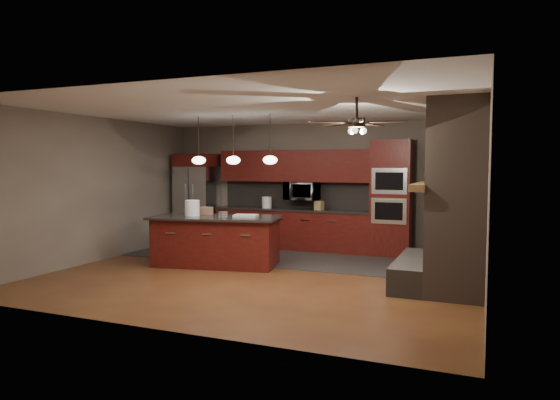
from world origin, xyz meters
The scene contains 22 objects.
ground centered at (0.00, 0.00, 0.00)m, with size 7.00×7.00×0.00m, color brown.
ceiling centered at (0.00, 0.00, 2.80)m, with size 7.00×6.00×0.02m, color white.
back_wall centered at (0.00, 3.00, 1.40)m, with size 7.00×0.02×2.80m, color slate.
right_wall centered at (3.50, 0.00, 1.40)m, with size 0.02×6.00×2.80m, color slate.
left_wall centered at (-3.50, 0.00, 1.40)m, with size 0.02×6.00×2.80m, color slate.
slate_tile_patch centered at (0.00, 1.80, 0.01)m, with size 7.00×2.40×0.01m, color #302D2B.
fireplace_column centered at (3.04, 0.40, 1.30)m, with size 1.30×2.10×2.80m.
back_cabinetry centered at (-0.48, 2.74, 0.89)m, with size 3.59×0.64×2.20m.
oven_tower centered at (1.70, 2.69, 1.19)m, with size 0.80×0.63×2.38m.
microwave centered at (-0.27, 2.75, 1.30)m, with size 0.73×0.41×0.50m, color silver.
refrigerator centered at (-2.89, 2.62, 1.07)m, with size 0.92×0.75×2.13m.
kitchen_island centered at (-1.14, 0.45, 0.46)m, with size 2.53×1.50×0.92m.
white_bucket centered at (-1.59, 0.35, 1.07)m, with size 0.27×0.27×0.29m, color white.
paint_can centered at (-0.93, 0.34, 0.97)m, with size 0.16×0.16×0.11m, color silver.
paint_tray centered at (-0.59, 0.58, 0.94)m, with size 0.42×0.29×0.04m, color silver.
cardboard_box centered at (-1.50, 0.70, 0.99)m, with size 0.22×0.16×0.14m, color #8B6047.
counter_bucket centered at (-1.10, 2.70, 1.03)m, with size 0.22×0.22×0.25m, color white.
counter_box centered at (0.16, 2.65, 1.00)m, with size 0.18×0.14×0.20m, color #A28A53.
pendant_left centered at (-1.65, 0.70, 1.96)m, with size 0.26×0.26×0.92m.
pendant_center centered at (-0.90, 0.70, 1.96)m, with size 0.26×0.26×0.92m.
pendant_right centered at (-0.15, 0.70, 1.96)m, with size 0.26×0.26×0.92m.
ceiling_fan centered at (1.80, -0.80, 2.46)m, with size 1.27×1.33×0.41m.
Camera 1 is at (3.45, -7.61, 1.87)m, focal length 32.00 mm.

